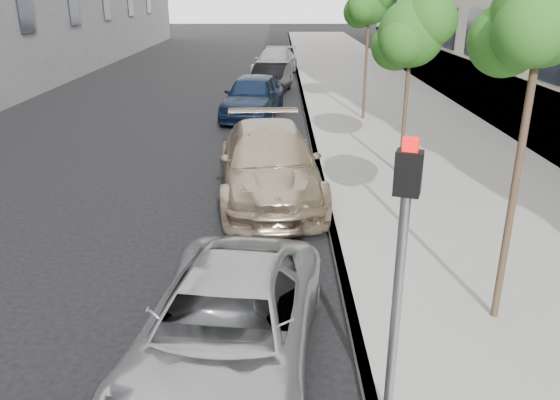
{
  "coord_description": "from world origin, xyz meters",
  "views": [
    {
      "loc": [
        0.12,
        -5.19,
        4.48
      ],
      "look_at": [
        0.14,
        2.57,
        1.5
      ],
      "focal_mm": 35.0,
      "sensor_mm": 36.0,
      "label": 1
    }
  ],
  "objects_px": {
    "tree_mid": "(413,33)",
    "tree_far": "(370,3)",
    "sedan_rear": "(275,62)",
    "minivan": "(227,329)",
    "tree_near": "(545,16)",
    "sedan_black": "(270,79)",
    "sedan_blue": "(253,96)",
    "suv": "(269,162)",
    "signal_pole": "(401,255)"
  },
  "relations": [
    {
      "from": "tree_mid",
      "to": "tree_far",
      "type": "relative_size",
      "value": 0.89
    },
    {
      "from": "sedan_rear",
      "to": "minivan",
      "type": "bearing_deg",
      "value": -82.49
    },
    {
      "from": "tree_near",
      "to": "sedan_black",
      "type": "relative_size",
      "value": 1.15
    },
    {
      "from": "tree_mid",
      "to": "sedan_blue",
      "type": "bearing_deg",
      "value": 119.13
    },
    {
      "from": "tree_far",
      "to": "sedan_black",
      "type": "height_order",
      "value": "tree_far"
    },
    {
      "from": "tree_mid",
      "to": "suv",
      "type": "bearing_deg",
      "value": -160.59
    },
    {
      "from": "tree_mid",
      "to": "sedan_black",
      "type": "bearing_deg",
      "value": 105.75
    },
    {
      "from": "suv",
      "to": "sedan_rear",
      "type": "bearing_deg",
      "value": 85.38
    },
    {
      "from": "tree_far",
      "to": "minivan",
      "type": "distance_m",
      "value": 14.95
    },
    {
      "from": "tree_near",
      "to": "sedan_rear",
      "type": "xyz_separation_m",
      "value": [
        -3.33,
        24.65,
        -3.46
      ]
    },
    {
      "from": "minivan",
      "to": "sedan_rear",
      "type": "xyz_separation_m",
      "value": [
        0.42,
        25.7,
        0.11
      ]
    },
    {
      "from": "minivan",
      "to": "sedan_rear",
      "type": "distance_m",
      "value": 25.71
    },
    {
      "from": "sedan_blue",
      "to": "sedan_black",
      "type": "height_order",
      "value": "sedan_blue"
    },
    {
      "from": "signal_pole",
      "to": "sedan_rear",
      "type": "height_order",
      "value": "signal_pole"
    },
    {
      "from": "signal_pole",
      "to": "tree_near",
      "type": "bearing_deg",
      "value": 65.51
    },
    {
      "from": "tree_near",
      "to": "sedan_black",
      "type": "xyz_separation_m",
      "value": [
        -3.5,
        18.9,
        -3.51
      ]
    },
    {
      "from": "sedan_blue",
      "to": "sedan_black",
      "type": "xyz_separation_m",
      "value": [
        0.58,
        5.08,
        -0.11
      ]
    },
    {
      "from": "tree_mid",
      "to": "signal_pole",
      "type": "xyz_separation_m",
      "value": [
        -1.93,
        -8.47,
        -1.48
      ]
    },
    {
      "from": "tree_mid",
      "to": "sedan_rear",
      "type": "xyz_separation_m",
      "value": [
        -3.33,
        18.15,
        -2.82
      ]
    },
    {
      "from": "tree_far",
      "to": "minivan",
      "type": "xyz_separation_m",
      "value": [
        -3.75,
        -14.05,
        -3.49
      ]
    },
    {
      "from": "tree_near",
      "to": "signal_pole",
      "type": "bearing_deg",
      "value": -134.39
    },
    {
      "from": "tree_far",
      "to": "minivan",
      "type": "relative_size",
      "value": 1.07
    },
    {
      "from": "tree_far",
      "to": "signal_pole",
      "type": "height_order",
      "value": "tree_far"
    },
    {
      "from": "tree_far",
      "to": "suv",
      "type": "xyz_separation_m",
      "value": [
        -3.33,
        -7.67,
        -3.32
      ]
    },
    {
      "from": "sedan_blue",
      "to": "sedan_rear",
      "type": "height_order",
      "value": "sedan_blue"
    },
    {
      "from": "sedan_blue",
      "to": "sedan_rear",
      "type": "bearing_deg",
      "value": 94.06
    },
    {
      "from": "tree_mid",
      "to": "suv",
      "type": "distance_m",
      "value": 4.49
    },
    {
      "from": "signal_pole",
      "to": "suv",
      "type": "xyz_separation_m",
      "value": [
        -1.4,
        7.3,
        -1.29
      ]
    },
    {
      "from": "signal_pole",
      "to": "minivan",
      "type": "distance_m",
      "value": 2.51
    },
    {
      "from": "tree_mid",
      "to": "tree_far",
      "type": "distance_m",
      "value": 6.52
    },
    {
      "from": "signal_pole",
      "to": "sedan_black",
      "type": "xyz_separation_m",
      "value": [
        -1.57,
        20.87,
        -1.39
      ]
    },
    {
      "from": "tree_mid",
      "to": "signal_pole",
      "type": "relative_size",
      "value": 1.39
    },
    {
      "from": "tree_near",
      "to": "tree_far",
      "type": "relative_size",
      "value": 1.0
    },
    {
      "from": "tree_near",
      "to": "sedan_blue",
      "type": "height_order",
      "value": "tree_near"
    },
    {
      "from": "tree_mid",
      "to": "sedan_rear",
      "type": "relative_size",
      "value": 0.85
    },
    {
      "from": "tree_far",
      "to": "sedan_rear",
      "type": "bearing_deg",
      "value": 105.94
    },
    {
      "from": "tree_near",
      "to": "sedan_black",
      "type": "bearing_deg",
      "value": 100.48
    },
    {
      "from": "suv",
      "to": "sedan_blue",
      "type": "xyz_separation_m",
      "value": [
        -0.75,
        8.49,
        0.01
      ]
    },
    {
      "from": "suv",
      "to": "sedan_blue",
      "type": "bearing_deg",
      "value": 90.45
    },
    {
      "from": "tree_near",
      "to": "tree_far",
      "type": "height_order",
      "value": "tree_far"
    },
    {
      "from": "sedan_rear",
      "to": "tree_near",
      "type": "bearing_deg",
      "value": -73.87
    },
    {
      "from": "tree_mid",
      "to": "suv",
      "type": "xyz_separation_m",
      "value": [
        -3.33,
        -1.17,
        -2.77
      ]
    },
    {
      "from": "minivan",
      "to": "tree_near",
      "type": "bearing_deg",
      "value": 22.89
    },
    {
      "from": "tree_near",
      "to": "tree_mid",
      "type": "bearing_deg",
      "value": 90.0
    },
    {
      "from": "sedan_rear",
      "to": "tree_mid",
      "type": "bearing_deg",
      "value": -71.17
    },
    {
      "from": "signal_pole",
      "to": "sedan_blue",
      "type": "height_order",
      "value": "signal_pole"
    },
    {
      "from": "signal_pole",
      "to": "sedan_rear",
      "type": "bearing_deg",
      "value": 112.91
    },
    {
      "from": "sedan_blue",
      "to": "tree_far",
      "type": "bearing_deg",
      "value": -3.34
    },
    {
      "from": "tree_near",
      "to": "minivan",
      "type": "height_order",
      "value": "tree_near"
    },
    {
      "from": "tree_near",
      "to": "tree_mid",
      "type": "relative_size",
      "value": 1.12
    }
  ]
}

